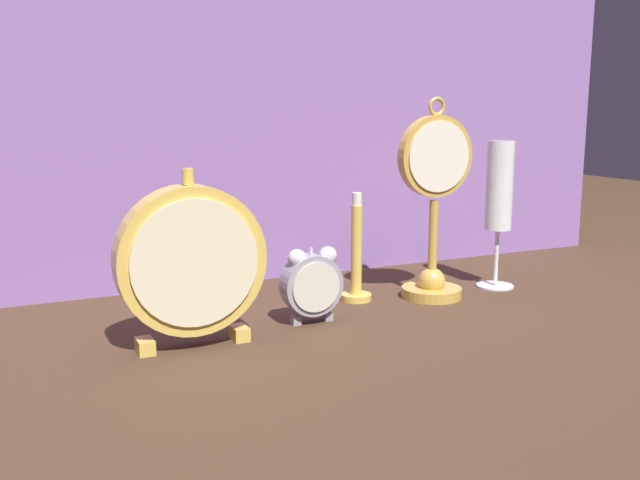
# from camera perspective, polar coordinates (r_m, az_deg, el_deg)

# --- Properties ---
(ground_plane) EXTENTS (4.00, 4.00, 0.00)m
(ground_plane) POSITION_cam_1_polar(r_m,az_deg,el_deg) (0.97, 2.03, -7.29)
(ground_plane) COLOR #422D1E
(fabric_backdrop_drape) EXTENTS (1.48, 0.01, 0.71)m
(fabric_backdrop_drape) POSITION_cam_1_polar(r_m,az_deg,el_deg) (1.22, -5.06, 13.31)
(fabric_backdrop_drape) COLOR #8460A8
(fabric_backdrop_drape) RESTS_ON ground_plane
(pocket_watch_on_stand) EXTENTS (0.13, 0.10, 0.31)m
(pocket_watch_on_stand) POSITION_cam_1_polar(r_m,az_deg,el_deg) (1.12, 9.11, 2.29)
(pocket_watch_on_stand) COLOR gold
(pocket_watch_on_stand) RESTS_ON ground_plane
(alarm_clock_twin_bell) EXTENTS (0.09, 0.03, 0.11)m
(alarm_clock_twin_bell) POSITION_cam_1_polar(r_m,az_deg,el_deg) (0.99, -0.68, -3.36)
(alarm_clock_twin_bell) COLOR gray
(alarm_clock_twin_bell) RESTS_ON ground_plane
(mantel_clock_silver) EXTENTS (0.19, 0.04, 0.23)m
(mantel_clock_silver) POSITION_cam_1_polar(r_m,az_deg,el_deg) (0.89, -10.26, -1.70)
(mantel_clock_silver) COLOR gold
(mantel_clock_silver) RESTS_ON ground_plane
(champagne_flute) EXTENTS (0.06, 0.06, 0.24)m
(champagne_flute) POSITION_cam_1_polar(r_m,az_deg,el_deg) (1.21, 14.14, 3.42)
(champagne_flute) COLOR silver
(champagne_flute) RESTS_ON ground_plane
(brass_candlestick) EXTENTS (0.05, 0.05, 0.17)m
(brass_candlestick) POSITION_cam_1_polar(r_m,az_deg,el_deg) (1.11, 2.92, -1.88)
(brass_candlestick) COLOR gold
(brass_candlestick) RESTS_ON ground_plane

